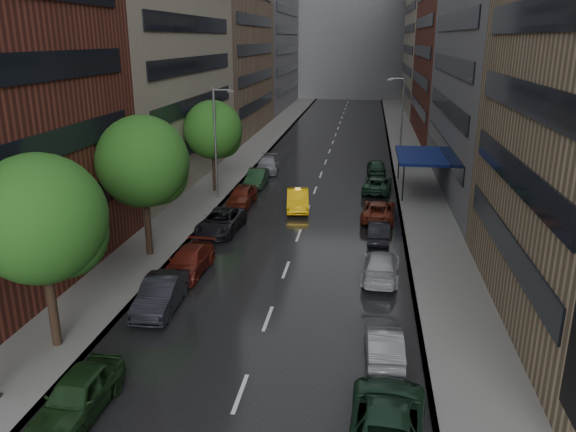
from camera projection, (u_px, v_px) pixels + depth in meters
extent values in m
cube|color=black|center=(328.00, 155.00, 64.60)|extent=(14.00, 140.00, 0.01)
cube|color=gray|center=(252.00, 152.00, 65.78)|extent=(4.00, 140.00, 0.15)
cube|color=gray|center=(408.00, 156.00, 63.38)|extent=(4.00, 140.00, 0.15)
cube|color=#937A5B|center=(228.00, 52.00, 76.49)|extent=(8.00, 28.00, 22.00)
cube|color=slate|center=(266.00, 3.00, 102.37)|extent=(8.00, 32.00, 38.00)
cube|color=slate|center=(503.00, 49.00, 45.75)|extent=(8.00, 28.00, 24.00)
cube|color=gray|center=(432.00, 31.00, 99.88)|extent=(8.00, 32.00, 28.00)
cube|color=slate|center=(352.00, 23.00, 123.92)|extent=(40.00, 14.00, 32.00)
cylinder|color=#382619|center=(51.00, 298.00, 23.70)|extent=(0.40, 0.40, 4.69)
sphere|color=#1E5116|center=(40.00, 219.00, 22.63)|extent=(5.36, 5.36, 5.36)
cylinder|color=#382619|center=(147.00, 219.00, 33.87)|extent=(0.40, 0.40, 4.75)
sphere|color=#1E5116|center=(143.00, 161.00, 32.79)|extent=(5.43, 5.43, 5.43)
cylinder|color=#382619|center=(214.00, 167.00, 48.39)|extent=(0.40, 0.40, 4.34)
sphere|color=#1E5116|center=(213.00, 130.00, 47.40)|extent=(4.96, 4.96, 4.96)
imported|color=yellow|center=(298.00, 200.00, 43.79)|extent=(2.27, 4.95, 1.57)
imported|color=black|center=(78.00, 395.00, 19.81)|extent=(1.95, 4.64, 1.57)
imported|color=black|center=(161.00, 294.00, 27.61)|extent=(1.91, 4.90, 1.59)
imported|color=#5E1A12|center=(189.00, 261.00, 31.87)|extent=(2.22, 5.01, 1.43)
imported|color=black|center=(221.00, 221.00, 38.69)|extent=(2.79, 5.54, 1.50)
imported|color=#5A1D12|center=(242.00, 195.00, 45.02)|extent=(1.94, 4.60, 1.55)
imported|color=#17321B|center=(257.00, 178.00, 50.86)|extent=(1.61, 4.53, 1.49)
imported|color=gray|center=(268.00, 164.00, 56.19)|extent=(2.50, 5.24, 1.47)
imported|color=#16301F|center=(387.00, 420.00, 18.57)|extent=(2.92, 5.68, 1.53)
imported|color=slate|center=(384.00, 341.00, 23.51)|extent=(1.65, 4.24, 1.37)
imported|color=#A8ABB1|center=(381.00, 266.00, 31.24)|extent=(2.26, 5.03, 1.43)
imported|color=black|center=(379.00, 231.00, 37.04)|extent=(1.55, 4.07, 1.32)
imported|color=maroon|center=(378.00, 210.00, 41.40)|extent=(2.65, 5.22, 1.42)
imported|color=#1A3925|center=(377.00, 184.00, 48.78)|extent=(2.75, 5.20, 1.39)
imported|color=#173421|center=(377.00, 167.00, 55.22)|extent=(1.94, 4.46, 1.50)
cylinder|color=gray|center=(215.00, 144.00, 45.37)|extent=(0.18, 0.18, 9.00)
cube|color=gray|center=(231.00, 91.00, 43.91)|extent=(0.50, 0.22, 0.16)
cylinder|color=gray|center=(402.00, 122.00, 57.43)|extent=(0.18, 0.18, 9.00)
cube|color=gray|center=(390.00, 80.00, 56.35)|extent=(0.50, 0.22, 0.16)
cube|color=navy|center=(421.00, 156.00, 48.29)|extent=(4.00, 8.00, 0.25)
cylinder|color=black|center=(403.00, 183.00, 45.38)|extent=(0.12, 0.12, 3.00)
cylinder|color=black|center=(399.00, 163.00, 52.55)|extent=(0.12, 0.12, 3.00)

